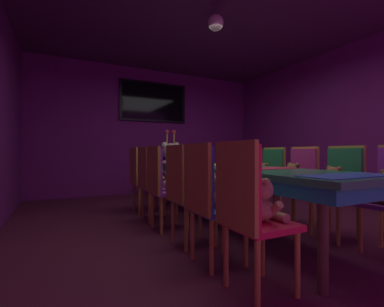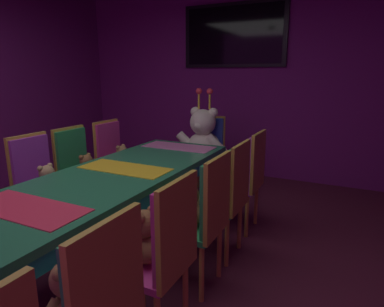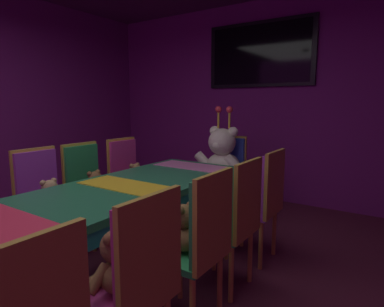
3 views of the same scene
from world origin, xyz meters
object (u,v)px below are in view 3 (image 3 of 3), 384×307
teddy_left_3 (51,197)px  teddy_right_3 (183,230)px  chair_right_2 (139,274)px  teddy_left_4 (96,186)px  chair_right_4 (238,213)px  king_teddy_bear (221,158)px  chair_left_3 (41,192)px  teddy_right_4 (220,210)px  chair_left_5 (127,172)px  wall_tv (260,54)px  banquet_table (74,212)px  chair_left_4 (86,182)px  teddy_left_5 (136,176)px  chair_right_5 (265,195)px  teddy_right_2 (117,265)px  chair_right_3 (202,235)px  throne_chair (228,168)px

teddy_left_3 → teddy_right_3: size_ratio=0.89×
chair_right_2 → teddy_right_3: chair_right_2 is taller
teddy_left_4 → teddy_right_3: bearing=-19.0°
chair_right_4 → king_teddy_bear: size_ratio=1.11×
chair_left_3 → teddy_right_4: size_ratio=3.01×
teddy_right_4 → king_teddy_bear: king_teddy_bear is taller
chair_left_5 → wall_tv: wall_tv is taller
banquet_table → teddy_right_3: 0.75m
banquet_table → chair_left_4: (-0.84, 0.76, -0.06)m
banquet_table → chair_left_3: chair_left_3 is taller
teddy_left_5 → chair_right_5: bearing=-0.1°
chair_left_3 → chair_right_2: bearing=-18.1°
chair_left_5 → chair_right_4: bearing=-18.4°
chair_right_2 → teddy_right_2: (-0.15, -0.00, 0.00)m
teddy_right_2 → chair_right_4: (0.15, 1.02, -0.00)m
chair_right_2 → chair_left_4: bearing=-31.5°
banquet_table → chair_left_4: size_ratio=3.38×
teddy_left_3 → wall_tv: bearing=75.8°
teddy_left_5 → teddy_right_2: bearing=-49.1°
teddy_right_3 → wall_tv: bearing=-76.3°
chair_left_3 → chair_right_4: bearing=15.6°
teddy_left_5 → teddy_left_4: bearing=-91.6°
chair_right_3 → chair_right_4: bearing=-90.2°
teddy_left_4 → wall_tv: size_ratio=0.19×
teddy_left_5 → chair_right_2: 2.18m
chair_left_5 → chair_right_2: (1.65, -1.58, 0.00)m
teddy_left_3 → chair_right_5: (1.54, 1.02, 0.02)m
chair_left_3 → chair_right_4: (1.69, 0.47, 0.00)m
chair_left_4 → teddy_left_5: size_ratio=3.59×
chair_right_3 → king_teddy_bear: bearing=-64.7°
chair_left_3 → wall_tv: 3.29m
chair_right_3 → king_teddy_bear: (-0.83, 1.76, 0.14)m
teddy_left_5 → chair_right_5: chair_right_5 is taller
wall_tv → chair_right_2: bearing=-76.2°
chair_left_3 → chair_right_2: (1.68, -0.55, 0.00)m
teddy_left_5 → teddy_right_4: (1.37, -0.55, 0.02)m
banquet_table → teddy_right_2: size_ratio=9.68×
chair_left_5 → teddy_right_3: chair_left_5 is taller
chair_left_3 → throne_chair: size_ratio=1.00×
chair_right_2 → banquet_table: bearing=-17.6°
chair_right_2 → wall_tv: (-0.83, 3.37, 1.45)m
chair_left_5 → chair_right_5: 1.66m
teddy_right_2 → wall_tv: (-0.68, 3.37, 1.45)m
chair_right_2 → wall_tv: bearing=-76.2°
teddy_right_4 → wall_tv: size_ratio=0.21×
banquet_table → chair_left_3: 0.91m
banquet_table → chair_right_5: chair_right_5 is taller
teddy_left_4 → throne_chair: (0.70, 1.45, 0.02)m
chair_left_5 → teddy_right_3: bearing=-34.3°
chair_left_4 → chair_right_5: 1.76m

